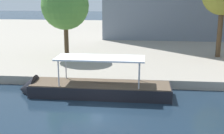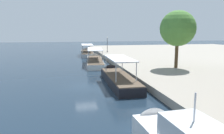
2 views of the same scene
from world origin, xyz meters
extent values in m
plane|color=#192838|center=(0.00, 0.00, 0.00)|extent=(220.00, 220.00, 0.00)
cube|color=#9EA3A8|center=(-32.72, 3.17, 0.19)|extent=(12.80, 3.80, 1.44)
cone|color=#9EA3A8|center=(-39.54, 3.51, 0.19)|extent=(1.54, 2.92, 2.85)
cube|color=brown|center=(-32.72, 3.17, 0.95)|extent=(12.54, 3.63, 0.08)
cylinder|color=#B2B2B7|center=(-36.26, 2.08, 1.88)|extent=(0.10, 0.10, 1.79)
cylinder|color=#B2B2B7|center=(-36.13, 4.61, 1.88)|extent=(0.10, 0.10, 1.79)
cylinder|color=#B2B2B7|center=(-29.31, 1.73, 1.88)|extent=(0.10, 0.10, 1.79)
cylinder|color=#B2B2B7|center=(-29.18, 4.26, 1.88)|extent=(0.10, 0.10, 1.79)
cube|color=silver|center=(-32.72, 3.17, 2.84)|extent=(7.98, 3.31, 0.12)
cube|color=silver|center=(-16.61, 3.16, 0.19)|extent=(14.07, 4.31, 1.40)
cone|color=silver|center=(-24.00, 3.90, 0.19)|extent=(1.66, 2.79, 2.66)
cube|color=brown|center=(-16.61, 3.16, 0.93)|extent=(13.78, 4.14, 0.08)
cylinder|color=#B2B2B7|center=(-20.52, 2.36, 1.95)|extent=(0.10, 0.10, 1.97)
cylinder|color=#B2B2B7|center=(-20.29, 4.72, 1.95)|extent=(0.10, 0.10, 1.97)
cylinder|color=#B2B2B7|center=(-12.94, 1.61, 1.95)|extent=(0.10, 0.10, 1.97)
cylinder|color=#B2B2B7|center=(-12.71, 3.96, 1.95)|extent=(0.10, 0.10, 1.97)
cube|color=silver|center=(-16.61, 3.16, 2.99)|extent=(8.81, 3.55, 0.12)
cube|color=black|center=(-0.10, 4.04, 0.31)|extent=(11.49, 2.90, 1.34)
cone|color=black|center=(-6.33, 4.10, 0.31)|extent=(1.42, 2.52, 2.51)
cube|color=brown|center=(-0.10, 4.04, 1.02)|extent=(11.26, 2.75, 0.08)
cylinder|color=#B2B2B7|center=(-3.26, 2.95, 2.09)|extent=(0.10, 0.10, 2.06)
cylinder|color=#B2B2B7|center=(-3.24, 5.19, 2.09)|extent=(0.10, 0.10, 2.06)
cylinder|color=#B2B2B7|center=(3.04, 2.90, 2.09)|extent=(0.10, 0.10, 2.06)
cylinder|color=#B2B2B7|center=(3.06, 5.13, 2.09)|extent=(0.10, 0.10, 2.06)
cube|color=silver|center=(-0.10, 4.04, 3.18)|extent=(7.13, 2.63, 0.12)
cone|color=white|center=(12.17, 3.02, 0.45)|extent=(1.34, 2.52, 2.46)
cube|color=black|center=(15.77, 3.22, 1.94)|extent=(1.07, 1.99, 0.73)
cylinder|color=silver|center=(16.77, 3.28, 3.13)|extent=(0.08, 0.08, 1.30)
cylinder|color=black|center=(-32.22, 8.49, 2.71)|extent=(0.12, 0.12, 3.82)
sphere|color=white|center=(-32.22, 8.49, 4.76)|extent=(0.32, 0.32, 0.32)
cylinder|color=black|center=(-32.22, 8.49, 0.95)|extent=(0.26, 0.26, 0.30)
cylinder|color=#4C3823|center=(-5.49, 14.30, 2.79)|extent=(0.51, 0.51, 3.98)
sphere|color=#4C8438|center=(-5.49, 14.30, 6.78)|extent=(5.34, 5.34, 5.34)
sphere|color=#4C8438|center=(-6.16, 14.00, 6.55)|extent=(2.88, 2.88, 2.88)
sphere|color=#4C8438|center=(-4.72, 14.99, 7.25)|extent=(3.10, 3.10, 3.10)
camera|label=1|loc=(3.29, -19.46, 8.39)|focal=48.68mm
camera|label=2|loc=(24.79, -2.03, 6.36)|focal=34.78mm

